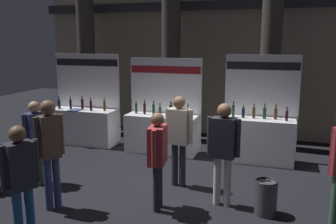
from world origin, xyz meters
TOP-DOWN VIEW (x-y plane):
  - ground_plane at (0.00, 0.00)m, footprint 24.00×24.00m
  - hall_colonnade at (0.00, 4.38)m, footprint 11.26×1.34m
  - exhibitor_booth_0 at (-3.44, 2.42)m, footprint 1.91×0.72m
  - exhibitor_booth_1 at (-1.15, 2.34)m, footprint 1.88×0.66m
  - exhibitor_booth_2 at (1.21, 2.33)m, footprint 1.69×0.66m
  - trash_bin at (1.54, -0.33)m, footprint 0.36×0.36m
  - visitor_1 at (-1.56, -2.27)m, footprint 0.37×0.49m
  - visitor_4 at (0.81, -0.22)m, footprint 0.57×0.27m
  - visitor_5 at (-0.13, 0.37)m, footprint 0.56×0.30m
  - visitor_6 at (-2.78, -0.38)m, footprint 0.37×0.45m
  - visitor_7 at (-0.18, -0.70)m, footprint 0.31×0.60m
  - visitor_8 at (-1.85, -1.22)m, footprint 0.36×0.40m

SIDE VIEW (x-z plane):
  - ground_plane at x=0.00m, z-range 0.00..0.00m
  - trash_bin at x=1.54m, z-range 0.00..0.58m
  - exhibitor_booth_1 at x=-1.15m, z-range -0.59..1.76m
  - exhibitor_booth_0 at x=-3.44m, z-range -0.62..1.81m
  - exhibitor_booth_2 at x=1.21m, z-range -0.61..1.85m
  - visitor_6 at x=-2.78m, z-range 0.15..1.79m
  - visitor_7 at x=-0.18m, z-range 0.17..1.82m
  - visitor_1 at x=-1.56m, z-range 0.16..1.84m
  - visitor_5 at x=-0.13m, z-range 0.18..1.95m
  - visitor_4 at x=0.81m, z-range 0.18..1.95m
  - visitor_8 at x=-1.85m, z-range 0.17..2.02m
  - hall_colonnade at x=0.00m, z-range -0.13..6.68m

